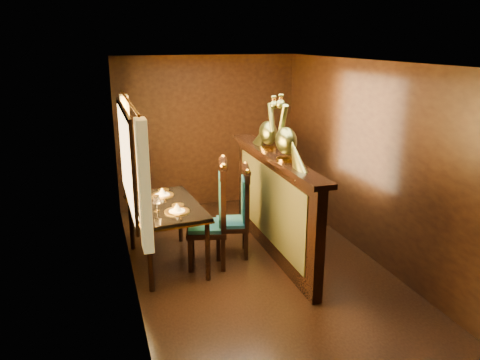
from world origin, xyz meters
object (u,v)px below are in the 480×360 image
Objects in this scene: chair_left at (217,211)px; peacock_left at (286,129)px; chair_right at (240,209)px; dining_table at (165,210)px; peacock_right at (268,122)px.

chair_left is 1.80× the size of peacock_left.
chair_right is at bearing 41.17° from chair_left.
dining_table is 1.83× the size of peacock_left.
peacock_right is (1.38, 0.09, 1.00)m from dining_table.
chair_left is at bearing -140.23° from chair_right.
dining_table is 1.02× the size of chair_left.
peacock_left is at bearing -33.92° from chair_right.
peacock_left reaches higher than chair_right.
peacock_right is (0.78, 0.30, 1.00)m from chair_left.
dining_table is 1.79m from peacock_left.
chair_right is at bearing 132.14° from peacock_left.
chair_left is 1.13× the size of chair_right.
chair_right is (0.36, 0.17, -0.08)m from chair_left.
chair_left reaches higher than chair_right.
chair_left is at bearing -158.83° from peacock_right.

